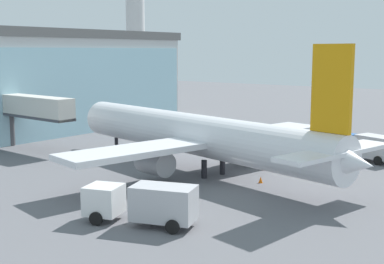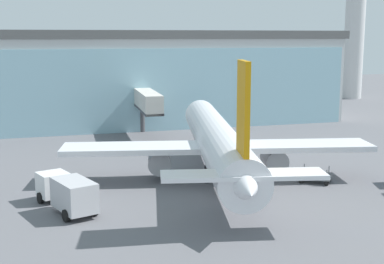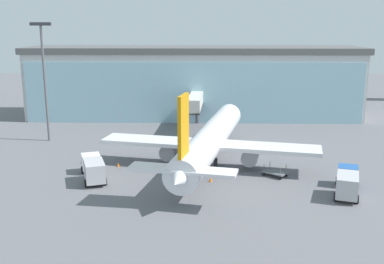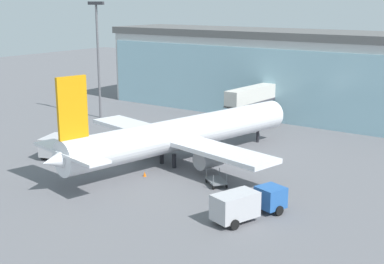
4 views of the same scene
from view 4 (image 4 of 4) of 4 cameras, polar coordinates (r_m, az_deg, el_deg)
The scene contains 10 objects.
ground at distance 59.96m, azimuth -6.66°, elevation -4.35°, with size 240.00×240.00×0.00m, color slate.
terminal_building at distance 90.98m, azimuth 9.94°, elevation 6.25°, with size 65.81×15.11×13.90m.
jet_bridge at distance 81.04m, azimuth 6.63°, elevation 3.86°, with size 3.05×12.45×6.10m.
apron_light_mast at distance 87.22m, azimuth -10.01°, elevation 8.60°, with size 3.20×0.40×18.51m.
airplane at distance 62.52m, azimuth -1.22°, elevation -0.24°, with size 28.53×35.72×11.55m.
catering_truck at distance 68.17m, azimuth -13.85°, elevation -1.15°, with size 4.39×7.62×2.65m.
fuel_truck at distance 47.14m, azimuth 5.89°, elevation -7.56°, with size 4.46×7.62×2.65m.
baggage_cart at distance 55.53m, azimuth 2.61°, elevation -5.21°, with size 3.18×3.00×1.50m.
safety_cone_nose at distance 58.52m, azimuth -5.07°, elevation -4.48°, with size 0.36×0.36×0.55m, color orange.
safety_cone_wingtip at distance 70.31m, azimuth -9.59°, elevation -1.49°, with size 0.36×0.36×0.55m, color orange.
Camera 4 is at (38.08, -42.42, 18.57)m, focal length 50.00 mm.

